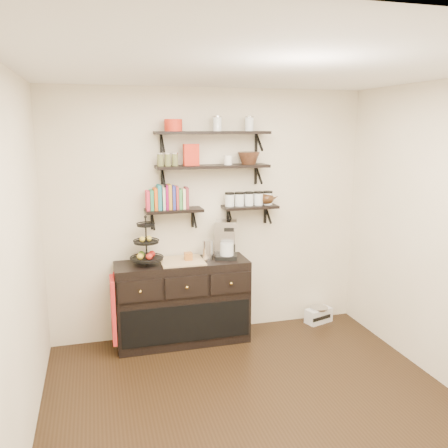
# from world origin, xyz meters

# --- Properties ---
(floor) EXTENTS (3.50, 3.50, 0.00)m
(floor) POSITION_xyz_m (0.00, 0.00, 0.00)
(floor) COLOR black
(floor) RESTS_ON ground
(ceiling) EXTENTS (3.50, 3.50, 0.02)m
(ceiling) POSITION_xyz_m (0.00, 0.00, 2.70)
(ceiling) COLOR white
(ceiling) RESTS_ON back_wall
(back_wall) EXTENTS (3.50, 0.02, 2.70)m
(back_wall) POSITION_xyz_m (0.00, 1.75, 1.35)
(back_wall) COLOR #F1E6CD
(back_wall) RESTS_ON ground
(left_wall) EXTENTS (0.02, 3.50, 2.70)m
(left_wall) POSITION_xyz_m (-1.75, 0.00, 1.35)
(left_wall) COLOR #F1E6CD
(left_wall) RESTS_ON ground
(shelf_top) EXTENTS (1.20, 0.27, 0.23)m
(shelf_top) POSITION_xyz_m (0.00, 1.62, 2.23)
(shelf_top) COLOR black
(shelf_top) RESTS_ON back_wall
(shelf_mid) EXTENTS (1.20, 0.27, 0.23)m
(shelf_mid) POSITION_xyz_m (0.00, 1.62, 1.88)
(shelf_mid) COLOR black
(shelf_mid) RESTS_ON back_wall
(shelf_low_left) EXTENTS (0.60, 0.25, 0.23)m
(shelf_low_left) POSITION_xyz_m (-0.42, 1.63, 1.43)
(shelf_low_left) COLOR black
(shelf_low_left) RESTS_ON back_wall
(shelf_low_right) EXTENTS (0.60, 0.25, 0.23)m
(shelf_low_right) POSITION_xyz_m (0.42, 1.63, 1.43)
(shelf_low_right) COLOR black
(shelf_low_right) RESTS_ON back_wall
(cookbooks) EXTENTS (0.43, 0.15, 0.26)m
(cookbooks) POSITION_xyz_m (-0.47, 1.63, 1.57)
(cookbooks) COLOR #CC2841
(cookbooks) RESTS_ON shelf_low_left
(glass_canisters) EXTENTS (0.54, 0.10, 0.13)m
(glass_canisters) POSITION_xyz_m (0.41, 1.63, 1.51)
(glass_canisters) COLOR silver
(glass_canisters) RESTS_ON shelf_low_right
(sideboard) EXTENTS (1.40, 0.50, 0.92)m
(sideboard) POSITION_xyz_m (-0.36, 1.51, 0.45)
(sideboard) COLOR black
(sideboard) RESTS_ON floor
(fruit_stand) EXTENTS (0.33, 0.33, 0.49)m
(fruit_stand) POSITION_xyz_m (-0.73, 1.52, 1.07)
(fruit_stand) COLOR black
(fruit_stand) RESTS_ON sideboard
(candle) EXTENTS (0.08, 0.08, 0.08)m
(candle) POSITION_xyz_m (-0.30, 1.51, 0.96)
(candle) COLOR #9A5A23
(candle) RESTS_ON sideboard
(coffee_maker) EXTENTS (0.28, 0.28, 0.42)m
(coffee_maker) POSITION_xyz_m (0.12, 1.54, 1.10)
(coffee_maker) COLOR black
(coffee_maker) RESTS_ON sideboard
(thermal_carafe) EXTENTS (0.11, 0.11, 0.22)m
(thermal_carafe) POSITION_xyz_m (-0.09, 1.49, 1.01)
(thermal_carafe) COLOR silver
(thermal_carafe) RESTS_ON sideboard
(apron) EXTENTS (0.04, 0.29, 0.67)m
(apron) POSITION_xyz_m (-1.09, 1.41, 0.48)
(apron) COLOR #AF2A12
(apron) RESTS_ON sideboard
(radio) EXTENTS (0.35, 0.27, 0.19)m
(radio) POSITION_xyz_m (1.29, 1.60, 0.09)
(radio) COLOR silver
(radio) RESTS_ON floor
(recipe_box) EXTENTS (0.16, 0.07, 0.22)m
(recipe_box) POSITION_xyz_m (-0.23, 1.61, 2.01)
(recipe_box) COLOR red
(recipe_box) RESTS_ON shelf_mid
(walnut_bowl) EXTENTS (0.24, 0.24, 0.13)m
(walnut_bowl) POSITION_xyz_m (0.40, 1.61, 1.96)
(walnut_bowl) COLOR black
(walnut_bowl) RESTS_ON shelf_mid
(ramekins) EXTENTS (0.09, 0.09, 0.10)m
(ramekins) POSITION_xyz_m (0.17, 1.61, 1.95)
(ramekins) COLOR white
(ramekins) RESTS_ON shelf_mid
(teapot) EXTENTS (0.23, 0.19, 0.15)m
(teapot) POSITION_xyz_m (0.62, 1.63, 1.53)
(teapot) COLOR #372010
(teapot) RESTS_ON shelf_low_right
(red_pot) EXTENTS (0.18, 0.18, 0.12)m
(red_pot) POSITION_xyz_m (-0.41, 1.61, 2.31)
(red_pot) COLOR red
(red_pot) RESTS_ON shelf_top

